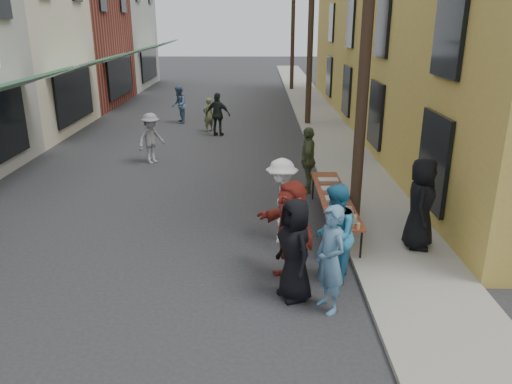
{
  "coord_description": "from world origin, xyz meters",
  "views": [
    {
      "loc": [
        2.0,
        -8.12,
        4.71
      ],
      "look_at": [
        1.95,
        1.68,
        1.3
      ],
      "focal_mm": 35.0,
      "sensor_mm": 36.0,
      "label": 1
    }
  ],
  "objects_px": {
    "catering_tray_sausage": "(346,222)",
    "guest_front_a": "(295,250)",
    "utility_pole_mid": "(311,24)",
    "guest_front_c": "(335,235)",
    "serving_table": "(334,198)",
    "server": "(421,204)",
    "utility_pole_far": "(293,22)",
    "utility_pole_near": "(367,29)"
  },
  "relations": [
    {
      "from": "utility_pole_mid",
      "to": "guest_front_c",
      "type": "xyz_separation_m",
      "value": [
        -0.9,
        -14.73,
        -3.54
      ]
    },
    {
      "from": "catering_tray_sausage",
      "to": "guest_front_a",
      "type": "bearing_deg",
      "value": -126.16
    },
    {
      "from": "catering_tray_sausage",
      "to": "guest_front_c",
      "type": "height_order",
      "value": "guest_front_c"
    },
    {
      "from": "guest_front_c",
      "to": "utility_pole_far",
      "type": "bearing_deg",
      "value": -166.99
    },
    {
      "from": "catering_tray_sausage",
      "to": "utility_pole_mid",
      "type": "bearing_deg",
      "value": 87.86
    },
    {
      "from": "utility_pole_mid",
      "to": "utility_pole_far",
      "type": "distance_m",
      "value": 12.0
    },
    {
      "from": "serving_table",
      "to": "server",
      "type": "distance_m",
      "value": 2.11
    },
    {
      "from": "serving_table",
      "to": "guest_front_a",
      "type": "relative_size",
      "value": 2.15
    },
    {
      "from": "serving_table",
      "to": "guest_front_c",
      "type": "xyz_separation_m",
      "value": [
        -0.39,
        -2.67,
        0.25
      ]
    },
    {
      "from": "utility_pole_mid",
      "to": "server",
      "type": "xyz_separation_m",
      "value": [
        1.08,
        -13.4,
        -3.42
      ]
    },
    {
      "from": "catering_tray_sausage",
      "to": "server",
      "type": "distance_m",
      "value": 1.65
    },
    {
      "from": "utility_pole_mid",
      "to": "guest_front_a",
      "type": "xyz_separation_m",
      "value": [
        -1.67,
        -15.3,
        -3.57
      ]
    },
    {
      "from": "utility_pole_far",
      "to": "guest_front_a",
      "type": "distance_m",
      "value": 27.58
    },
    {
      "from": "utility_pole_near",
      "to": "utility_pole_far",
      "type": "bearing_deg",
      "value": 90.0
    },
    {
      "from": "utility_pole_mid",
      "to": "serving_table",
      "type": "distance_m",
      "value": 12.66
    },
    {
      "from": "utility_pole_far",
      "to": "catering_tray_sausage",
      "type": "bearing_deg",
      "value": -91.14
    },
    {
      "from": "utility_pole_near",
      "to": "catering_tray_sausage",
      "type": "distance_m",
      "value": 4.12
    },
    {
      "from": "utility_pole_mid",
      "to": "serving_table",
      "type": "xyz_separation_m",
      "value": [
        -0.51,
        -12.07,
        -3.79
      ]
    },
    {
      "from": "guest_front_a",
      "to": "server",
      "type": "distance_m",
      "value": 3.34
    },
    {
      "from": "utility_pole_near",
      "to": "server",
      "type": "distance_m",
      "value": 3.85
    },
    {
      "from": "guest_front_a",
      "to": "server",
      "type": "bearing_deg",
      "value": 101.06
    },
    {
      "from": "catering_tray_sausage",
      "to": "guest_front_c",
      "type": "bearing_deg",
      "value": -110.84
    },
    {
      "from": "catering_tray_sausage",
      "to": "guest_front_a",
      "type": "relative_size",
      "value": 0.27
    },
    {
      "from": "catering_tray_sausage",
      "to": "guest_front_a",
      "type": "xyz_separation_m",
      "value": [
        -1.16,
        -1.58,
        0.14
      ]
    },
    {
      "from": "utility_pole_mid",
      "to": "guest_front_a",
      "type": "height_order",
      "value": "utility_pole_mid"
    },
    {
      "from": "utility_pole_near",
      "to": "catering_tray_sausage",
      "type": "height_order",
      "value": "utility_pole_near"
    },
    {
      "from": "utility_pole_near",
      "to": "guest_front_c",
      "type": "bearing_deg",
      "value": -108.24
    },
    {
      "from": "utility_pole_far",
      "to": "serving_table",
      "type": "bearing_deg",
      "value": -91.22
    },
    {
      "from": "utility_pole_mid",
      "to": "serving_table",
      "type": "height_order",
      "value": "utility_pole_mid"
    },
    {
      "from": "catering_tray_sausage",
      "to": "server",
      "type": "xyz_separation_m",
      "value": [
        1.59,
        0.32,
        0.29
      ]
    },
    {
      "from": "serving_table",
      "to": "guest_front_a",
      "type": "bearing_deg",
      "value": -109.67
    },
    {
      "from": "serving_table",
      "to": "guest_front_a",
      "type": "distance_m",
      "value": 3.44
    },
    {
      "from": "catering_tray_sausage",
      "to": "guest_front_c",
      "type": "xyz_separation_m",
      "value": [
        -0.39,
        -1.02,
        0.17
      ]
    },
    {
      "from": "utility_pole_far",
      "to": "catering_tray_sausage",
      "type": "distance_m",
      "value": 25.99
    },
    {
      "from": "utility_pole_mid",
      "to": "server",
      "type": "relative_size",
      "value": 4.61
    },
    {
      "from": "utility_pole_mid",
      "to": "guest_front_c",
      "type": "relative_size",
      "value": 4.68
    },
    {
      "from": "guest_front_c",
      "to": "guest_front_a",
      "type": "bearing_deg",
      "value": -38.72
    },
    {
      "from": "serving_table",
      "to": "guest_front_a",
      "type": "xyz_separation_m",
      "value": [
        -1.16,
        -3.23,
        0.22
      ]
    },
    {
      "from": "utility_pole_near",
      "to": "catering_tray_sausage",
      "type": "bearing_deg",
      "value": -106.65
    },
    {
      "from": "utility_pole_near",
      "to": "guest_front_c",
      "type": "distance_m",
      "value": 4.56
    },
    {
      "from": "utility_pole_mid",
      "to": "server",
      "type": "bearing_deg",
      "value": -85.4
    },
    {
      "from": "catering_tray_sausage",
      "to": "guest_front_c",
      "type": "relative_size",
      "value": 0.26
    }
  ]
}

